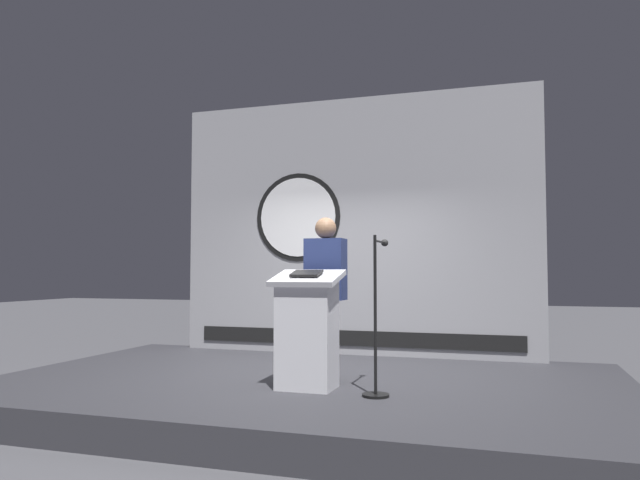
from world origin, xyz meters
TOP-DOWN VIEW (x-y plane):
  - ground_plane at (0.00, 0.00)m, footprint 40.00×40.00m
  - stage_platform at (0.00, 0.00)m, footprint 6.40×4.00m
  - banner_display at (-0.02, 1.85)m, footprint 4.87×0.12m
  - podium at (0.16, -0.52)m, footprint 0.64×0.50m
  - speaker_person at (0.20, -0.04)m, footprint 0.40×0.26m
  - microphone_stand at (0.86, -0.61)m, footprint 0.24×0.59m

SIDE VIEW (x-z plane):
  - ground_plane at x=0.00m, z-range 0.00..0.00m
  - stage_platform at x=0.00m, z-range 0.00..0.30m
  - microphone_stand at x=0.86m, z-range 0.09..1.52m
  - podium at x=0.16m, z-range 0.29..1.41m
  - speaker_person at x=0.20m, z-range 0.32..1.98m
  - banner_display at x=-0.02m, z-range 0.29..3.74m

